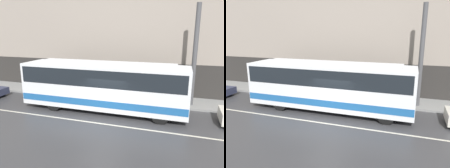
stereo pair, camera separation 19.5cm
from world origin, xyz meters
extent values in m
plane|color=#38383A|center=(0.00, 0.00, 0.00)|extent=(60.00, 60.00, 0.00)
cube|color=gray|center=(0.00, 5.38, 0.08)|extent=(60.00, 2.77, 0.15)
cube|color=gray|center=(0.00, 6.92, 6.66)|extent=(60.00, 0.30, 13.31)
cube|color=#2D2B28|center=(0.00, 6.75, 1.40)|extent=(60.00, 0.06, 2.80)
cube|color=beige|center=(0.00, 0.00, 0.00)|extent=(54.00, 0.14, 0.01)
cube|color=white|center=(-0.70, 2.21, 1.78)|extent=(11.24, 2.59, 2.87)
cube|color=#1E5999|center=(-0.70, 2.21, 0.90)|extent=(11.19, 2.62, 0.45)
cube|color=black|center=(-0.70, 2.21, 2.49)|extent=(10.91, 2.61, 1.09)
cube|color=orange|center=(4.87, 2.21, 3.03)|extent=(0.12, 1.95, 0.28)
cube|color=white|center=(-0.70, 2.21, 3.28)|extent=(9.56, 2.20, 0.12)
cylinder|color=black|center=(3.32, 1.08, 0.52)|extent=(1.05, 0.28, 1.05)
cylinder|color=black|center=(3.32, 3.35, 0.52)|extent=(1.05, 0.28, 1.05)
cylinder|color=black|center=(-3.92, 1.08, 0.52)|extent=(1.05, 0.28, 1.05)
cylinder|color=black|center=(-3.92, 3.35, 0.52)|extent=(1.05, 0.28, 1.05)
cylinder|color=black|center=(-10.24, 3.02, 0.34)|extent=(0.68, 0.20, 0.68)
cylinder|color=#4C4C4F|center=(5.12, 4.82, 3.68)|extent=(0.32, 0.32, 7.07)
camera|label=1|loc=(4.34, -11.31, 5.42)|focal=35.00mm
camera|label=2|loc=(4.53, -11.25, 5.42)|focal=35.00mm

